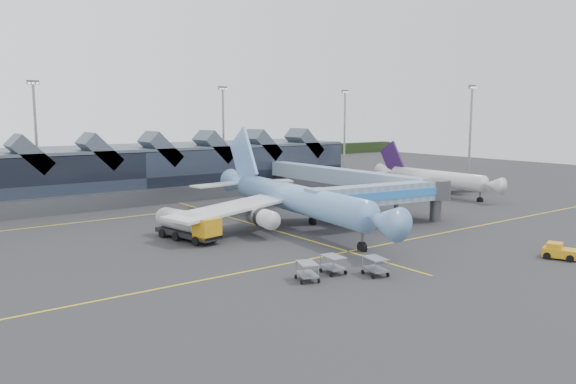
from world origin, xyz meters
TOP-DOWN VIEW (x-y plane):
  - ground at (0.00, 0.00)m, footprint 260.00×260.00m
  - taxi_stripes at (0.00, 10.00)m, footprint 120.00×60.00m
  - tree_line_far at (0.00, 110.00)m, footprint 260.00×4.00m
  - terminal at (-5.07, 47.35)m, footprint 90.00×22.25m
  - light_masts at (21.00, 62.80)m, footprint 132.40×42.56m
  - main_airliner at (3.38, 7.09)m, footprint 37.38×43.28m
  - regional_jet at (43.85, 15.92)m, footprint 27.42×29.81m
  - jet_bridge at (14.65, -0.78)m, footprint 23.64×6.30m
  - fuel_truck at (-12.09, 8.68)m, footprint 4.67×10.88m
  - pushback_tug at (16.39, -23.92)m, footprint 3.34×4.19m
  - baggage_carts at (-7.41, -14.73)m, footprint 8.78×5.66m

SIDE VIEW (x-z plane):
  - ground at x=0.00m, z-range 0.00..0.00m
  - taxi_stripes at x=0.00m, z-range 0.00..0.01m
  - pushback_tug at x=16.39m, z-range -0.09..1.60m
  - baggage_carts at x=-7.41m, z-range 0.11..1.86m
  - tree_line_far at x=0.00m, z-range 0.00..4.00m
  - fuel_truck at x=-12.09m, z-range 0.22..3.84m
  - regional_jet at x=43.85m, z-range -1.87..8.38m
  - main_airliner at x=3.38m, z-range -2.86..11.04m
  - jet_bridge at x=14.65m, z-range 1.36..7.49m
  - terminal at x=-5.07m, z-range -1.38..11.14m
  - light_masts at x=21.00m, z-range 1.26..23.71m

